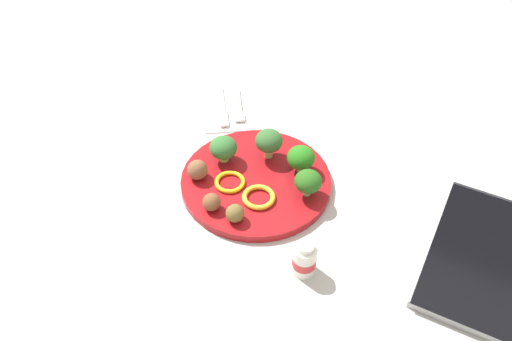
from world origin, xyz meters
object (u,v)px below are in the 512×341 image
pepper_ring_center (261,197)px  pepper_ring_mid_left (230,182)px  meatball_far_rim (212,202)px  yogurt_bottle (304,259)px  meatball_front_left (235,213)px  broccoli_floret_far_rim (269,141)px  broccoli_floret_front_left (308,182)px  napkin (230,107)px  fork (239,106)px  broccoli_floret_front_right (301,158)px  plate (256,181)px  broccoli_floret_back_left (223,148)px  meatball_front_right (197,170)px  knife (222,107)px

pepper_ring_center → pepper_ring_mid_left: size_ratio=1.06×
meatball_far_rim → yogurt_bottle: bearing=46.8°
meatball_front_left → broccoli_floret_far_rim: bearing=154.4°
broccoli_floret_front_left → napkin: bearing=-157.1°
pepper_ring_center → yogurt_bottle: yogurt_bottle is taller
pepper_ring_mid_left → fork: size_ratio=0.47×
broccoli_floret_front_left → meatball_front_left: bearing=-70.0°
broccoli_floret_front_right → napkin: size_ratio=0.31×
pepper_ring_mid_left → plate: bearing=100.8°
plate → napkin: plate is taller
meatball_front_left → pepper_ring_mid_left: size_ratio=0.57×
meatball_front_left → fork: size_ratio=0.27×
meatball_far_rim → broccoli_floret_far_rim: bearing=138.1°
meatball_far_rim → pepper_ring_center: (-0.02, 0.09, -0.01)m
broccoli_floret_front_right → napkin: (-0.23, -0.12, -0.05)m
broccoli_floret_back_left → napkin: size_ratio=0.31×
broccoli_floret_back_left → meatball_front_left: bearing=4.5°
broccoli_floret_far_rim → broccoli_floret_back_left: broccoli_floret_far_rim is taller
plate → pepper_ring_center: (0.05, 0.00, 0.01)m
meatball_front_left → napkin: 0.34m
broccoli_floret_front_left → napkin: (-0.29, -0.12, -0.05)m
broccoli_floret_back_left → pepper_ring_mid_left: size_ratio=0.93×
meatball_far_rim → napkin: size_ratio=0.19×
broccoli_floret_back_left → meatball_front_right: broccoli_floret_back_left is taller
napkin → meatball_far_rim: bearing=-8.9°
meatball_front_left → napkin: meatball_front_left is taller
meatball_far_rim → pepper_ring_center: size_ratio=0.53×
plate → broccoli_floret_far_rim: broccoli_floret_far_rim is taller
knife → napkin: bearing=112.8°
pepper_ring_mid_left → fork: bearing=172.5°
knife → meatball_far_rim: bearing=-5.8°
broccoli_floret_front_right → pepper_ring_mid_left: broccoli_floret_front_right is taller
broccoli_floret_front_left → napkin: 0.32m
broccoli_floret_back_left → pepper_ring_mid_left: broccoli_floret_back_left is taller
napkin → knife: knife is taller
meatball_front_left → pepper_ring_mid_left: 0.09m
fork → yogurt_bottle: yogurt_bottle is taller
broccoli_floret_back_left → broccoli_floret_front_left: bearing=54.1°
meatball_front_right → yogurt_bottle: 0.27m
plate → pepper_ring_mid_left: size_ratio=4.94×
meatball_front_right → pepper_ring_mid_left: bearing=69.4°
meatball_front_right → knife: (-0.22, 0.05, -0.03)m
broccoli_floret_front_right → pepper_ring_mid_left: size_ratio=0.93×
broccoli_floret_back_left → pepper_ring_center: 0.13m
pepper_ring_mid_left → yogurt_bottle: yogurt_bottle is taller
meatball_front_right → meatball_front_left: meatball_front_right is taller
broccoli_floret_front_left → pepper_ring_center: broccoli_floret_front_left is taller
plate → fork: 0.23m
plate → meatball_far_rim: bearing=-51.0°
broccoli_floret_back_left → broccoli_floret_front_left: same height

